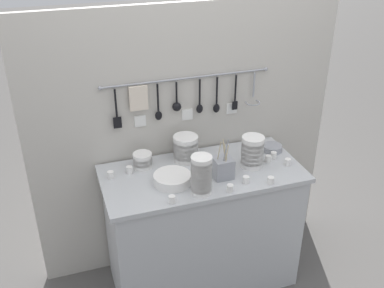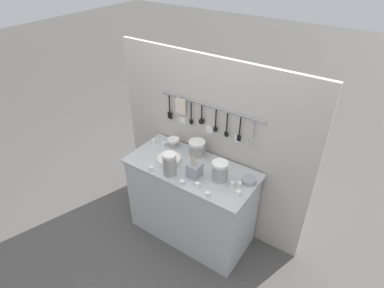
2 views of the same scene
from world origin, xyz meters
name	(u,v)px [view 1 (image 1 of 2)]	position (x,y,z in m)	size (l,w,h in m)	color
ground_plane	(201,276)	(0.00, 0.00, 0.00)	(20.00, 20.00, 0.00)	#514F4C
counter	(202,227)	(0.00, 0.00, 0.42)	(1.21, 0.57, 0.85)	#B7BABC
back_wall	(186,141)	(0.00, 0.32, 0.90)	(2.01, 0.11, 1.79)	#BCB7AD
bowl_stack_wide_centre	(201,175)	(-0.08, -0.21, 0.96)	(0.12, 0.12, 0.23)	white
bowl_stack_nested_right	(186,148)	(-0.05, 0.17, 0.93)	(0.16, 0.16, 0.17)	white
bowl_stack_short_front	(252,152)	(0.31, -0.03, 0.95)	(0.14, 0.14, 0.20)	white
bowl_stack_tall_left	(143,160)	(-0.33, 0.17, 0.89)	(0.12, 0.12, 0.10)	white
plate_stack	(172,179)	(-0.21, -0.06, 0.88)	(0.22, 0.22, 0.06)	white
steel_mixing_bowl	(272,148)	(0.52, 0.11, 0.87)	(0.13, 0.13, 0.04)	#93969E
cutlery_caddy	(223,167)	(0.09, -0.09, 0.91)	(0.11, 0.11, 0.26)	#93969E
cup_centre	(172,199)	(-0.26, -0.25, 0.87)	(0.04, 0.04, 0.04)	white
cup_front_right	(246,180)	(0.20, -0.19, 0.87)	(0.04, 0.04, 0.04)	white
cup_edge_far	(271,180)	(0.33, -0.25, 0.87)	(0.04, 0.04, 0.04)	white
cup_by_caddy	(268,159)	(0.43, -0.02, 0.87)	(0.04, 0.04, 0.04)	white
cup_mid_row	(288,162)	(0.52, -0.09, 0.87)	(0.04, 0.04, 0.04)	white
cup_back_left	(230,188)	(0.08, -0.25, 0.87)	(0.04, 0.04, 0.04)	white
cup_front_left	(274,155)	(0.48, 0.01, 0.87)	(0.04, 0.04, 0.04)	white
cup_beside_plates	(129,170)	(-0.42, 0.13, 0.87)	(0.04, 0.04, 0.04)	white
cup_edge_near	(111,175)	(-0.54, 0.11, 0.87)	(0.04, 0.04, 0.04)	white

